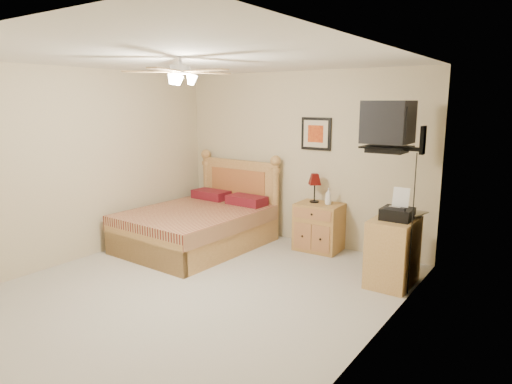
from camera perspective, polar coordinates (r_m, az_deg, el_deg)
floor at (r=5.29m, az=-7.06°, el=-11.88°), size 4.50×4.50×0.00m
ceiling at (r=4.89m, az=-7.79°, el=16.21°), size 4.00×4.50×0.04m
wall_back at (r=6.76m, az=5.49°, el=4.22°), size 4.00×0.04×2.50m
wall_left at (r=6.44m, az=-20.79°, el=3.20°), size 0.04×4.50×2.50m
wall_right at (r=3.91m, az=14.95°, el=-1.23°), size 0.04×4.50×2.50m
bed at (r=6.56m, az=-7.61°, el=-1.39°), size 1.59×2.05×1.29m
nightstand at (r=6.51m, az=7.87°, el=-4.33°), size 0.64×0.49×0.67m
table_lamp at (r=6.47m, az=7.33°, el=0.50°), size 0.24×0.24×0.41m
lotion_bottle at (r=6.36m, az=9.04°, el=-0.54°), size 0.12×0.12×0.23m
framed_picture at (r=6.58m, az=7.53°, el=7.23°), size 0.46×0.04×0.46m
dresser at (r=5.47m, az=16.74°, el=-7.17°), size 0.46×0.66×0.77m
fax_machine at (r=5.30m, az=17.31°, el=-1.49°), size 0.33×0.35×0.35m
magazine_lower at (r=5.59m, az=17.89°, el=-2.58°), size 0.29×0.32×0.03m
magazine_upper at (r=5.58m, az=18.14°, el=-2.35°), size 0.28×0.34×0.02m
wall_tv at (r=5.18m, az=17.76°, el=7.85°), size 0.56×0.46×0.58m
ceiling_fan at (r=4.73m, az=-9.43°, el=14.63°), size 1.14×1.14×0.28m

